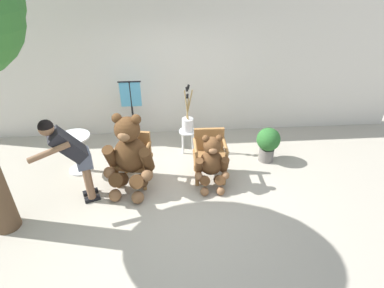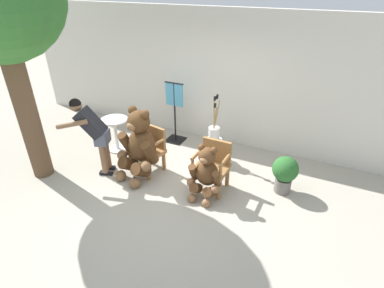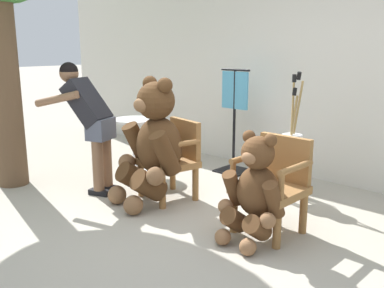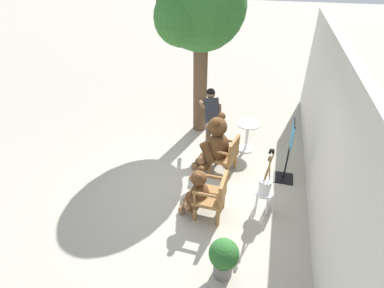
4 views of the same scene
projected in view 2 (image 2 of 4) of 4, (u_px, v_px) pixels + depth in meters
name	position (u px, v px, depth m)	size (l,w,h in m)	color
ground_plane	(163.00, 196.00, 5.13)	(60.00, 60.00, 0.00)	#A8A091
back_wall	(217.00, 78.00, 6.34)	(10.00, 0.16, 2.80)	beige
wooden_chair_left	(149.00, 148.00, 5.63)	(0.65, 0.62, 0.86)	olive
wooden_chair_right	(213.00, 164.00, 5.14)	(0.57, 0.53, 0.86)	olive
teddy_bear_large	(139.00, 145.00, 5.35)	(0.83, 0.83, 1.35)	#4C3019
teddy_bear_small	(206.00, 173.00, 4.91)	(0.57, 0.54, 0.96)	brown
person_visitor	(93.00, 130.00, 5.34)	(0.76, 0.67, 1.48)	black
white_stool	(214.00, 144.00, 5.99)	(0.34, 0.34, 0.46)	silver
brush_bucket	(214.00, 131.00, 5.86)	(0.22, 0.22, 0.93)	white
round_side_table	(116.00, 131.00, 6.30)	(0.56, 0.56, 0.72)	silver
potted_plant	(285.00, 172.00, 5.06)	(0.44, 0.44, 0.68)	slate
clothing_display_stand	(175.00, 111.00, 6.53)	(0.44, 0.40, 1.36)	black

